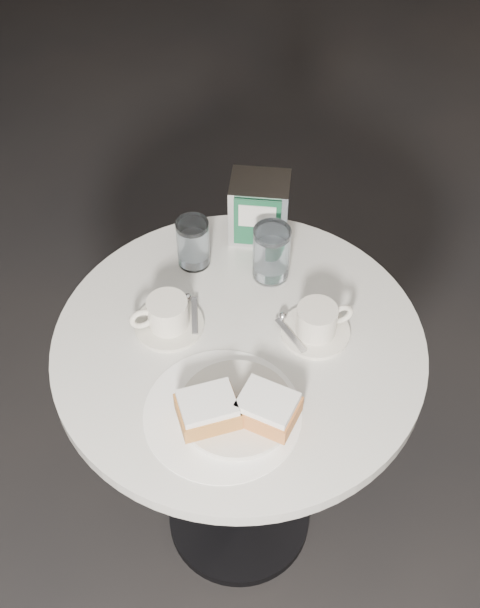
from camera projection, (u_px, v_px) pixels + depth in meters
name	position (u px, v px, depth m)	size (l,w,h in m)	color
ground	(239.00, 518.00, 1.98)	(7.00, 7.00, 0.00)	black
cafe_table	(239.00, 401.00, 1.57)	(0.70, 0.70, 0.74)	black
sugar_spill	(223.00, 413.00, 1.32)	(0.28, 0.28, 0.00)	white
beignet_plate	(237.00, 409.00, 1.29)	(0.22, 0.22, 0.07)	silver
coffee_cup_left	(167.00, 316.00, 1.42)	(0.17, 0.17, 0.07)	beige
coffee_cup_right	(317.00, 323.00, 1.41)	(0.17, 0.17, 0.07)	white
water_glass_left	(193.00, 243.00, 1.52)	(0.07, 0.07, 0.11)	silver
water_glass_right	(271.00, 254.00, 1.49)	(0.09, 0.09, 0.12)	white
napkin_dispenser	(259.00, 208.00, 1.56)	(0.12, 0.10, 0.14)	silver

